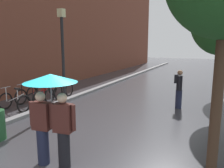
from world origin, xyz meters
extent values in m
cube|color=brown|center=(-10.00, 10.00, 5.71)|extent=(8.00, 36.00, 11.42)
cube|color=slate|center=(-3.20, 10.00, 0.06)|extent=(0.30, 36.00, 0.12)
cylinder|color=#473323|center=(3.17, 1.95, 1.52)|extent=(0.22, 0.22, 3.04)
cylinder|color=#473323|center=(3.16, 6.60, 1.29)|extent=(0.28, 0.28, 2.57)
ellipsoid|color=#235623|center=(3.16, 6.60, 3.60)|extent=(2.34, 2.34, 2.75)
cylinder|color=#473323|center=(3.36, 10.58, 1.53)|extent=(0.23, 0.23, 3.07)
torus|color=black|center=(-4.63, 3.15, 0.35)|extent=(0.07, 0.70, 0.70)
torus|color=black|center=(-3.61, 3.17, 0.35)|extent=(0.07, 0.70, 0.70)
cylinder|color=silver|center=(-4.02, 3.16, 0.55)|extent=(0.88, 0.05, 0.43)
cylinder|color=silver|center=(-3.92, 3.16, 0.62)|extent=(0.04, 0.04, 0.55)
cube|color=black|center=(-3.92, 3.16, 0.93)|extent=(0.22, 0.10, 0.06)
cylinder|color=silver|center=(-4.55, 3.15, 0.64)|extent=(0.04, 0.04, 0.58)
cylinder|color=#9E9EA3|center=(-4.55, 3.15, 0.93)|extent=(0.04, 0.46, 0.03)
torus|color=black|center=(-4.62, 3.93, 0.35)|extent=(0.06, 0.70, 0.70)
torus|color=black|center=(-3.60, 3.93, 0.35)|extent=(0.06, 0.70, 0.70)
cylinder|color=black|center=(-4.00, 3.93, 0.55)|extent=(0.88, 0.04, 0.43)
cylinder|color=black|center=(-3.90, 3.93, 0.62)|extent=(0.04, 0.04, 0.55)
cube|color=black|center=(-3.90, 3.93, 0.93)|extent=(0.22, 0.10, 0.06)
cylinder|color=black|center=(-4.53, 3.93, 0.64)|extent=(0.04, 0.04, 0.58)
cylinder|color=#9E9EA3|center=(-4.53, 3.93, 0.93)|extent=(0.03, 0.46, 0.03)
torus|color=black|center=(-4.67, 4.62, 0.35)|extent=(0.10, 0.70, 0.70)
torus|color=black|center=(-3.65, 4.69, 0.35)|extent=(0.10, 0.70, 0.70)
cylinder|color=red|center=(-4.06, 4.66, 0.55)|extent=(0.88, 0.09, 0.43)
cylinder|color=red|center=(-3.96, 4.67, 0.62)|extent=(0.04, 0.04, 0.55)
cube|color=black|center=(-3.96, 4.67, 0.93)|extent=(0.23, 0.11, 0.06)
cylinder|color=red|center=(-4.59, 4.63, 0.64)|extent=(0.04, 0.04, 0.58)
cylinder|color=#9E9EA3|center=(-4.59, 4.63, 0.93)|extent=(0.06, 0.46, 0.03)
torus|color=black|center=(-4.76, 5.32, 0.35)|extent=(0.11, 0.70, 0.70)
torus|color=black|center=(-3.74, 5.40, 0.35)|extent=(0.11, 0.70, 0.70)
cylinder|color=red|center=(-4.15, 5.37, 0.55)|extent=(0.88, 0.10, 0.43)
cylinder|color=red|center=(-4.05, 5.38, 0.62)|extent=(0.04, 0.04, 0.55)
cube|color=black|center=(-4.05, 5.38, 0.93)|extent=(0.23, 0.12, 0.06)
cylinder|color=red|center=(-4.68, 5.33, 0.64)|extent=(0.04, 0.04, 0.58)
cylinder|color=#9E9EA3|center=(-4.68, 5.33, 0.93)|extent=(0.06, 0.46, 0.03)
torus|color=black|center=(-4.69, 6.13, 0.35)|extent=(0.10, 0.70, 0.70)
torus|color=black|center=(-3.67, 6.19, 0.35)|extent=(0.10, 0.70, 0.70)
cylinder|color=orange|center=(-4.08, 6.17, 0.55)|extent=(0.88, 0.09, 0.43)
cylinder|color=orange|center=(-3.98, 6.17, 0.62)|extent=(0.04, 0.04, 0.55)
cube|color=black|center=(-3.98, 6.17, 0.93)|extent=(0.23, 0.11, 0.06)
cylinder|color=orange|center=(-4.61, 6.14, 0.64)|extent=(0.04, 0.04, 0.58)
cylinder|color=#9E9EA3|center=(-4.61, 6.14, 0.93)|extent=(0.06, 0.46, 0.03)
cylinder|color=#1E233D|center=(-0.25, 0.58, 0.41)|extent=(0.26, 0.26, 0.82)
cube|color=#4C231E|center=(-0.25, 0.58, 1.12)|extent=(0.43, 0.27, 0.61)
sphere|color=beige|center=(-0.25, 0.58, 1.55)|extent=(0.21, 0.21, 0.21)
cylinder|color=#4C231E|center=(-0.50, 0.55, 1.15)|extent=(0.09, 0.09, 0.55)
cylinder|color=#4C231E|center=(0.00, 0.61, 1.15)|extent=(0.09, 0.09, 0.55)
cylinder|color=black|center=(0.27, 0.65, 0.41)|extent=(0.26, 0.26, 0.82)
cube|color=#4C231E|center=(0.27, 0.65, 1.13)|extent=(0.43, 0.27, 0.62)
sphere|color=beige|center=(0.27, 0.65, 1.56)|extent=(0.21, 0.21, 0.21)
cylinder|color=#4C231E|center=(0.02, 0.62, 1.16)|extent=(0.09, 0.09, 0.56)
cylinder|color=#4C231E|center=(0.52, 0.69, 1.16)|extent=(0.09, 0.09, 0.56)
cylinder|color=#9E9EA3|center=(0.01, 0.64, 1.35)|extent=(0.02, 0.02, 1.09)
cone|color=#1EB2C6|center=(0.01, 0.64, 1.96)|extent=(1.12, 1.12, 0.18)
cylinder|color=black|center=(-2.60, 4.42, 1.85)|extent=(0.12, 0.12, 3.71)
cube|color=beige|center=(-2.60, 4.42, 3.87)|extent=(0.24, 0.24, 0.32)
cylinder|color=#1E233D|center=(1.77, 6.40, 0.39)|extent=(0.26, 0.26, 0.79)
cube|color=black|center=(1.77, 6.40, 1.08)|extent=(0.26, 0.42, 0.59)
sphere|color=#9E7051|center=(1.77, 6.40, 1.50)|extent=(0.21, 0.21, 0.21)
cylinder|color=black|center=(1.74, 6.65, 1.11)|extent=(0.09, 0.09, 0.53)
cylinder|color=black|center=(1.79, 6.15, 1.11)|extent=(0.09, 0.09, 0.53)
cube|color=black|center=(1.63, 6.39, 1.25)|extent=(0.17, 0.27, 0.36)
camera|label=1|loc=(3.13, -2.92, 2.67)|focal=35.50mm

